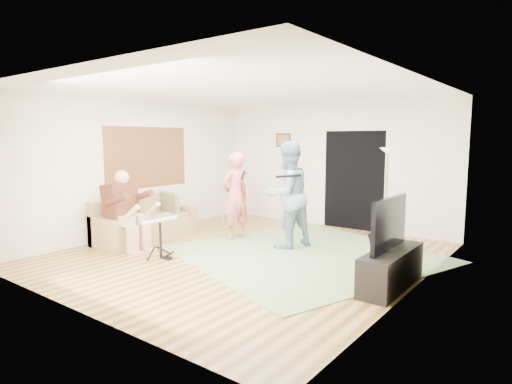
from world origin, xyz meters
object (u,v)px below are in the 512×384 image
(drum_kit, at_px, (161,240))
(guitarist, at_px, (288,195))
(sofa, at_px, (143,226))
(singer, at_px, (235,196))
(television, at_px, (389,223))
(guitar_spare, at_px, (367,273))
(torchiere_lamp, at_px, (387,180))
(dining_chair, at_px, (235,210))
(tv_cabinet, at_px, (391,269))

(drum_kit, distance_m, guitarist, 2.31)
(sofa, height_order, singer, singer)
(drum_kit, bearing_deg, television, 14.45)
(sofa, xyz_separation_m, singer, (1.39, 1.13, 0.57))
(guitar_spare, bearing_deg, television, 55.62)
(singer, distance_m, torchiere_lamp, 2.81)
(guitarist, height_order, dining_chair, guitarist)
(torchiere_lamp, distance_m, tv_cabinet, 2.33)
(sofa, height_order, guitarist, guitarist)
(sofa, bearing_deg, guitarist, 24.48)
(singer, bearing_deg, guitarist, 102.11)
(guitarist, xyz_separation_m, tv_cabinet, (2.22, -0.93, -0.70))
(singer, bearing_deg, tv_cabinet, 85.45)
(sofa, bearing_deg, drum_kit, -26.78)
(singer, relative_size, torchiere_lamp, 0.94)
(guitar_spare, xyz_separation_m, dining_chair, (-4.04, 2.17, 0.12))
(guitar_spare, bearing_deg, singer, 160.09)
(drum_kit, height_order, singer, singer)
(guitar_spare, bearing_deg, guitarist, 149.17)
(sofa, xyz_separation_m, dining_chair, (0.52, 2.14, 0.06))
(sofa, relative_size, singer, 1.17)
(torchiere_lamp, xyz_separation_m, television, (0.77, -1.96, -0.37))
(sofa, bearing_deg, television, 2.89)
(guitar_spare, relative_size, torchiere_lamp, 0.42)
(guitarist, distance_m, dining_chair, 2.35)
(torchiere_lamp, xyz_separation_m, dining_chair, (-3.44, -0.05, -0.89))
(drum_kit, bearing_deg, torchiere_lamp, 46.74)
(sofa, relative_size, television, 1.81)
(tv_cabinet, bearing_deg, torchiere_lamp, 112.79)
(torchiere_lamp, relative_size, tv_cabinet, 1.27)
(guitarist, height_order, torchiere_lamp, guitarist)
(drum_kit, relative_size, television, 0.64)
(sofa, relative_size, torchiere_lamp, 1.11)
(guitar_spare, distance_m, tv_cabinet, 0.35)
(guitar_spare, relative_size, television, 0.68)
(dining_chair, bearing_deg, sofa, -109.32)
(sofa, height_order, tv_cabinet, sofa)
(drum_kit, height_order, dining_chair, dining_chair)
(guitarist, relative_size, guitar_spare, 2.55)
(drum_kit, xyz_separation_m, tv_cabinet, (3.50, 0.89, -0.05))
(torchiere_lamp, height_order, tv_cabinet, torchiere_lamp)
(tv_cabinet, bearing_deg, guitarist, 157.30)
(drum_kit, xyz_separation_m, torchiere_lamp, (2.68, 2.85, 0.92))
(guitar_spare, bearing_deg, torchiere_lamp, 105.00)
(guitarist, bearing_deg, sofa, -46.62)
(drum_kit, height_order, television, television)
(sofa, height_order, drum_kit, sofa)
(dining_chair, height_order, television, television)
(drum_kit, bearing_deg, singer, 86.72)
(singer, bearing_deg, dining_chair, -129.51)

